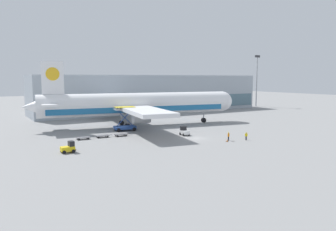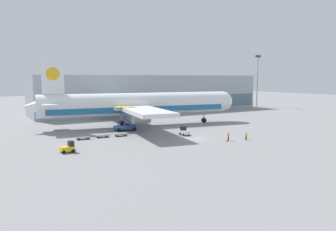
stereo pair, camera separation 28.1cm
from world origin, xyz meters
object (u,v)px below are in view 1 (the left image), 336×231
at_px(airplane_main, 136,105).
at_px(baggage_dolly_third, 121,134).
at_px(light_mast, 257,77).
at_px(baggage_tug_mid, 184,131).
at_px(baggage_dolly_lead, 83,138).
at_px(baggage_tug_foreground, 69,148).
at_px(scissor_lift_loader, 125,122).
at_px(ground_crew_near, 229,136).
at_px(ground_crew_far, 246,135).
at_px(baggage_dolly_second, 102,136).
at_px(traffic_cone_near, 227,140).

bearing_deg(airplane_main, baggage_dolly_third, -119.59).
xyz_separation_m(light_mast, baggage_tug_mid, (-70.70, -46.05, -12.56)).
xyz_separation_m(light_mast, baggage_dolly_lead, (-91.98, -39.21, -13.05)).
bearing_deg(light_mast, baggage_tug_foreground, -152.87).
distance_m(scissor_lift_loader, baggage_dolly_third, 7.98).
xyz_separation_m(baggage_tug_foreground, ground_crew_near, (31.32, -6.16, 0.20)).
height_order(baggage_tug_mid, ground_crew_far, baggage_tug_mid).
relative_size(airplane_main, baggage_dolly_second, 15.51).
bearing_deg(baggage_tug_foreground, baggage_dolly_second, 45.38).
distance_m(baggage_tug_mid, baggage_dolly_lead, 22.36).
xyz_separation_m(light_mast, traffic_cone_near, (-67.44, -56.96, -13.13)).
relative_size(baggage_tug_foreground, baggage_dolly_second, 0.67).
xyz_separation_m(baggage_dolly_second, ground_crew_near, (21.18, -17.15, 0.69)).
distance_m(airplane_main, scissor_lift_loader, 8.71).
height_order(baggage_dolly_lead, ground_crew_near, ground_crew_near).
bearing_deg(airplane_main, traffic_cone_near, -68.70).
bearing_deg(traffic_cone_near, ground_crew_far, -9.62).
height_order(light_mast, scissor_lift_loader, light_mast).
bearing_deg(baggage_dolly_third, baggage_tug_mid, -24.45).
bearing_deg(light_mast, ground_crew_near, -139.76).
xyz_separation_m(baggage_dolly_third, ground_crew_far, (20.62, -18.07, 0.60)).
relative_size(baggage_dolly_lead, baggage_dolly_second, 1.00).
bearing_deg(traffic_cone_near, airplane_main, 102.23).
distance_m(baggage_tug_mid, baggage_dolly_third, 14.33).
bearing_deg(ground_crew_near, scissor_lift_loader, -75.04).
bearing_deg(airplane_main, baggage_dolly_lead, -138.22).
bearing_deg(baggage_tug_foreground, baggage_dolly_third, 34.20).
height_order(airplane_main, baggage_tug_mid, airplane_main).
distance_m(light_mast, baggage_dolly_second, 96.87).
distance_m(light_mast, airplane_main, 79.16).
bearing_deg(light_mast, baggage_dolly_third, -154.60).
relative_size(scissor_lift_loader, traffic_cone_near, 9.38).
bearing_deg(traffic_cone_near, scissor_lift_loader, 116.88).
xyz_separation_m(ground_crew_near, traffic_cone_near, (-0.97, -0.71, -0.77)).
relative_size(light_mast, baggage_dolly_third, 6.23).
bearing_deg(scissor_lift_loader, baggage_dolly_lead, -144.11).
bearing_deg(traffic_cone_near, ground_crew_near, 36.20).
height_order(light_mast, baggage_dolly_third, light_mast).
distance_m(baggage_dolly_third, ground_crew_far, 27.42).
height_order(baggage_tug_foreground, traffic_cone_near, baggage_tug_foreground).
height_order(baggage_tug_foreground, baggage_dolly_lead, baggage_tug_foreground).
bearing_deg(scissor_lift_loader, ground_crew_near, -51.52).
relative_size(light_mast, traffic_cone_near, 36.67).
relative_size(scissor_lift_loader, baggage_tug_mid, 2.29).
bearing_deg(baggage_dolly_second, baggage_dolly_lead, -176.58).
xyz_separation_m(baggage_tug_foreground, baggage_dolly_third, (14.28, 10.44, -0.49)).
relative_size(light_mast, baggage_tug_mid, 8.96).
bearing_deg(baggage_dolly_lead, light_mast, 25.11).
bearing_deg(baggage_dolly_second, ground_crew_far, -34.93).
distance_m(baggage_tug_foreground, baggage_dolly_third, 17.69).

